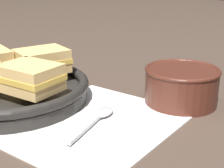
{
  "coord_description": "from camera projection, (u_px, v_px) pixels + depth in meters",
  "views": [
    {
      "loc": [
        -0.47,
        -0.35,
        0.25
      ],
      "look_at": [
        -0.0,
        0.03,
        0.04
      ],
      "focal_mm": 55.0,
      "sensor_mm": 36.0,
      "label": 1
    }
  ],
  "objects": [
    {
      "name": "sandwich_near_right",
      "position": [
        30.0,
        77.0,
        0.58
      ],
      "size": [
        0.09,
        0.11,
        0.05
      ],
      "rotation": [
        0.0,
        0.0,
        6.39
      ],
      "color": "#DBB26B",
      "rests_on": "skillet"
    },
    {
      "name": "sandwich_far_left",
      "position": [
        42.0,
        61.0,
        0.68
      ],
      "size": [
        0.12,
        0.1,
        0.05
      ],
      "rotation": [
        0.0,
        0.0,
        7.57
      ],
      "color": "#DBB26B",
      "rests_on": "skillet"
    },
    {
      "name": "ground_plane",
      "position": [
        125.0,
        105.0,
        0.63
      ],
      "size": [
        4.0,
        4.0,
        0.0
      ],
      "primitive_type": "plane",
      "color": "#47382D"
    },
    {
      "name": "spoon",
      "position": [
        99.0,
        116.0,
        0.57
      ],
      "size": [
        0.14,
        0.06,
        0.01
      ],
      "rotation": [
        0.0,
        0.0,
        0.28
      ],
      "color": "#B7B7BC",
      "rests_on": "napkin"
    },
    {
      "name": "skillet",
      "position": [
        9.0,
        91.0,
        0.64
      ],
      "size": [
        0.39,
        0.3,
        0.04
      ],
      "color": "black",
      "rests_on": "ground_plane"
    },
    {
      "name": "napkin",
      "position": [
        93.0,
        123.0,
        0.56
      ],
      "size": [
        0.29,
        0.25,
        0.0
      ],
      "color": "white",
      "rests_on": "ground_plane"
    },
    {
      "name": "soup_bowl",
      "position": [
        182.0,
        83.0,
        0.63
      ],
      "size": [
        0.14,
        0.14,
        0.07
      ],
      "color": "#4C2319",
      "rests_on": "ground_plane"
    }
  ]
}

